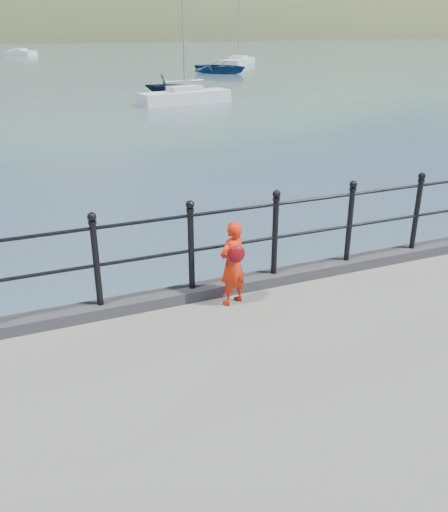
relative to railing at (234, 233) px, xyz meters
name	(u,v)px	position (x,y,z in m)	size (l,w,h in m)	color
ground	(229,347)	(0.00, 0.15, -1.82)	(600.00, 600.00, 0.00)	#2D4251
kerb	(234,285)	(0.00, 0.00, -0.75)	(60.00, 0.30, 0.15)	#28282B
railing	(234,233)	(0.00, 0.00, 0.00)	(18.11, 0.11, 1.20)	black
far_shore	(94,93)	(38.34, 239.56, -24.39)	(830.00, 200.00, 156.00)	#333A21
child	(233,263)	(-0.17, -0.33, -0.26)	(0.47, 0.40, 1.11)	red
launch_blue	(221,67)	(18.42, 45.43, -1.26)	(3.91, 5.47, 1.13)	navy
launch_navy	(165,85)	(8.03, 29.92, -1.14)	(2.23, 2.58, 1.36)	black
sailboat_near	(185,98)	(8.02, 25.77, -1.48)	(5.81, 2.52, 7.82)	silver
sailboat_deep	(20,53)	(2.48, 89.59, -1.48)	(4.85, 6.04, 8.96)	white
sailboat_far	(238,62)	(24.83, 55.88, -1.48)	(6.77, 7.60, 11.23)	silver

